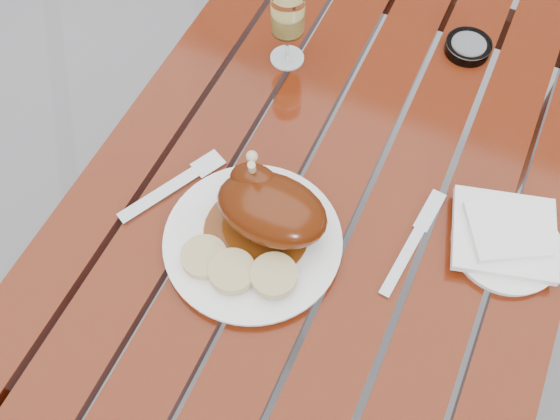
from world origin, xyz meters
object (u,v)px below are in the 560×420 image
object	(u,v)px
table	(324,267)
side_plate	(506,245)
ashtray	(468,47)
wine_glass	(288,29)
dinner_plate	(253,242)

from	to	relation	value
table	side_plate	size ratio (longest dim) A/B	6.85
table	side_plate	bearing A→B (deg)	-3.52
ashtray	wine_glass	bearing A→B (deg)	-152.26
table	wine_glass	xyz separation A→B (m)	(-0.19, 0.21, 0.45)
dinner_plate	ashtray	distance (m)	0.58
table	ashtray	world-z (taller)	ashtray
side_plate	ashtray	world-z (taller)	ashtray
wine_glass	ashtray	size ratio (longest dim) A/B	1.74
side_plate	wine_glass	bearing A→B (deg)	154.97
dinner_plate	ashtray	size ratio (longest dim) A/B	3.23
wine_glass	side_plate	size ratio (longest dim) A/B	0.87
dinner_plate	ashtray	xyz separation A→B (m)	(0.19, 0.55, 0.00)
ashtray	side_plate	bearing A→B (deg)	-65.83
table	wine_glass	distance (m)	0.53
dinner_plate	side_plate	world-z (taller)	dinner_plate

